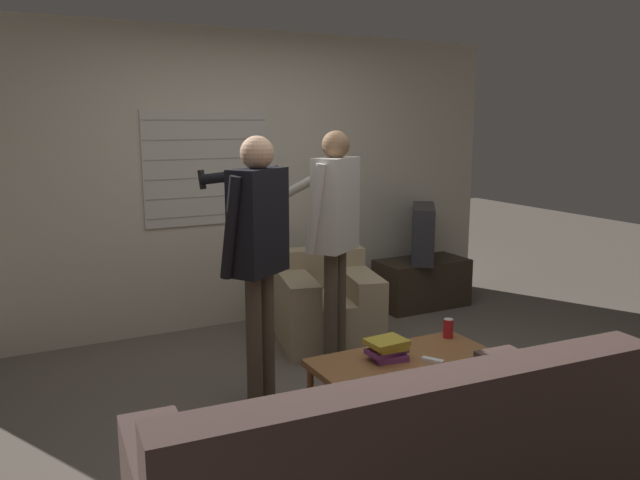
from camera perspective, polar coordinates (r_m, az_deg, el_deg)
The scene contains 11 objects.
ground_plane at distance 4.06m, azimuth 3.17°, elevation -15.33°, with size 16.00×16.00×0.00m, color #665B51.
wall_back at distance 5.50m, azimuth -7.58°, elevation 5.46°, with size 5.20×0.08×2.55m.
armchair_beige at distance 5.13m, azimuth 0.56°, elevation -5.95°, with size 0.92×0.94×0.73m.
coffee_table at distance 3.82m, azimuth 7.87°, elevation -11.20°, with size 1.12×0.56×0.40m.
tv_stand at distance 6.17m, azimuth 9.26°, elevation -3.89°, with size 0.88×0.46×0.46m.
tv at distance 6.06m, azimuth 9.38°, elevation 0.64°, with size 0.56×0.67×0.53m.
person_left_standing at distance 3.84m, azimuth -5.80°, elevation 0.13°, with size 0.49×0.84×1.70m.
person_right_standing at distance 4.42m, azimuth 1.27°, elevation 1.69°, with size 0.49×0.81×1.72m.
book_stack at distance 3.76m, azimuth 6.20°, elevation -9.86°, with size 0.25×0.20×0.12m.
soda_can at distance 4.17m, azimuth 11.64°, elevation -7.91°, with size 0.07×0.07×0.13m.
spare_remote at distance 3.77m, azimuth 10.27°, elevation -10.80°, with size 0.10×0.13×0.02m.
Camera 1 is at (-1.86, -3.13, 1.80)m, focal length 35.00 mm.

